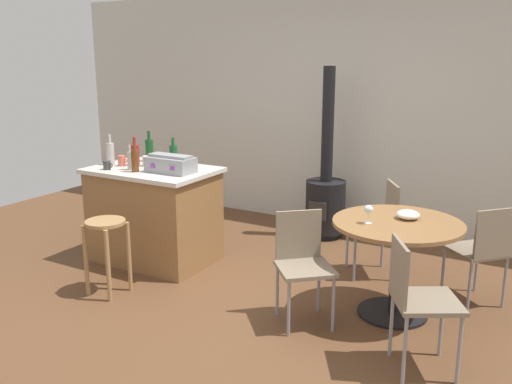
{
  "coord_description": "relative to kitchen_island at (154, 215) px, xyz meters",
  "views": [
    {
      "loc": [
        2.19,
        -3.58,
        2.03
      ],
      "look_at": [
        -0.1,
        0.4,
        0.87
      ],
      "focal_mm": 39.29,
      "sensor_mm": 36.0,
      "label": 1
    }
  ],
  "objects": [
    {
      "name": "wood_stove",
      "position": [
        1.17,
        1.52,
        -0.0
      ],
      "size": [
        0.44,
        0.45,
        1.88
      ],
      "color": "black",
      "rests_on": "ground_plane"
    },
    {
      "name": "kitchen_island",
      "position": [
        0.0,
        0.0,
        0.0
      ],
      "size": [
        1.2,
        0.81,
        0.93
      ],
      "color": "olive",
      "rests_on": "ground_plane"
    },
    {
      "name": "bottle_1",
      "position": [
        -0.03,
        -0.2,
        0.57
      ],
      "size": [
        0.07,
        0.07,
        0.29
      ],
      "color": "#603314",
      "rests_on": "kitchen_island"
    },
    {
      "name": "cup_0",
      "position": [
        -0.12,
        0.06,
        0.51
      ],
      "size": [
        0.11,
        0.08,
        0.1
      ],
      "color": "white",
      "rests_on": "kitchen_island"
    },
    {
      "name": "cup_4",
      "position": [
        -0.34,
        -0.05,
        0.52
      ],
      "size": [
        0.11,
        0.07,
        0.1
      ],
      "color": "#DB6651",
      "rests_on": "kitchen_island"
    },
    {
      "name": "cup_2",
      "position": [
        -0.07,
        0.27,
        0.52
      ],
      "size": [
        0.11,
        0.07,
        0.1
      ],
      "color": "#383838",
      "rests_on": "kitchen_island"
    },
    {
      "name": "dining_table",
      "position": [
        2.41,
        -0.01,
        0.12
      ],
      "size": [
        0.99,
        0.99,
        0.77
      ],
      "color": "black",
      "rests_on": "ground_plane"
    },
    {
      "name": "serving_bowl",
      "position": [
        2.45,
        0.1,
        0.33
      ],
      "size": [
        0.18,
        0.18,
        0.07
      ],
      "primitive_type": "ellipsoid",
      "color": "white",
      "rests_on": "dining_table"
    },
    {
      "name": "folding_chair_right",
      "position": [
        2.03,
        0.74,
        0.05
      ],
      "size": [
        0.55,
        0.55,
        0.87
      ],
      "color": "#7F705B",
      "rests_on": "ground_plane"
    },
    {
      "name": "bottle_4",
      "position": [
        -0.26,
        0.27,
        0.58
      ],
      "size": [
        0.08,
        0.08,
        0.31
      ],
      "color": "#194C23",
      "rests_on": "kitchen_island"
    },
    {
      "name": "ground_plane",
      "position": [
        1.31,
        -0.5,
        -0.47
      ],
      "size": [
        8.8,
        8.8,
        0.0
      ],
      "primitive_type": "plane",
      "color": "brown"
    },
    {
      "name": "folding_chair_left",
      "position": [
        2.96,
        0.5,
        0.03
      ],
      "size": [
        0.57,
        0.57,
        0.85
      ],
      "color": "#7F705B",
      "rests_on": "ground_plane"
    },
    {
      "name": "bottle_0",
      "position": [
        -0.24,
        0.04,
        0.57
      ],
      "size": [
        0.08,
        0.08,
        0.28
      ],
      "color": "maroon",
      "rests_on": "kitchen_island"
    },
    {
      "name": "folding_chair_far",
      "position": [
        2.75,
        -0.73,
        0.06
      ],
      "size": [
        0.55,
        0.55,
        0.88
      ],
      "color": "#7F705B",
      "rests_on": "ground_plane"
    },
    {
      "name": "folding_chair_near",
      "position": [
        1.82,
        -0.44,
        0.03
      ],
      "size": [
        0.56,
        0.56,
        0.85
      ],
      "color": "#7F705B",
      "rests_on": "ground_plane"
    },
    {
      "name": "wooden_stool",
      "position": [
        0.17,
        -0.82,
        0.01
      ],
      "size": [
        0.34,
        0.34,
        0.65
      ],
      "color": "#A37A4C",
      "rests_on": "ground_plane"
    },
    {
      "name": "toolbox",
      "position": [
        0.27,
        -0.05,
        0.54
      ],
      "size": [
        0.45,
        0.25,
        0.17
      ],
      "color": "gray",
      "rests_on": "kitchen_island"
    },
    {
      "name": "bottle_2",
      "position": [
        -0.14,
        -0.15,
        0.56
      ],
      "size": [
        0.06,
        0.06,
        0.24
      ],
      "color": "#B7B2AD",
      "rests_on": "kitchen_island"
    },
    {
      "name": "bottle_3",
      "position": [
        0.09,
        0.22,
        0.57
      ],
      "size": [
        0.08,
        0.08,
        0.28
      ],
      "color": "#194C23",
      "rests_on": "kitchen_island"
    },
    {
      "name": "back_wall",
      "position": [
        1.31,
        2.03,
        0.88
      ],
      "size": [
        8.0,
        0.1,
        2.7
      ],
      "primitive_type": "cube",
      "color": "beige",
      "rests_on": "ground_plane"
    },
    {
      "name": "wine_glass",
      "position": [
        2.22,
        -0.16,
        0.4
      ],
      "size": [
        0.07,
        0.07,
        0.14
      ],
      "color": "silver",
      "rests_on": "dining_table"
    },
    {
      "name": "bottle_5",
      "position": [
        -0.47,
        -0.07,
        0.58
      ],
      "size": [
        0.08,
        0.08,
        0.3
      ],
      "color": "#B7B2AD",
      "rests_on": "kitchen_island"
    },
    {
      "name": "cup_1",
      "position": [
        -0.44,
        0.24,
        0.51
      ],
      "size": [
        0.11,
        0.08,
        0.1
      ],
      "color": "white",
      "rests_on": "kitchen_island"
    },
    {
      "name": "cup_3",
      "position": [
        -0.34,
        -0.25,
        0.51
      ],
      "size": [
        0.11,
        0.07,
        0.08
      ],
      "color": "#383838",
      "rests_on": "kitchen_island"
    }
  ]
}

